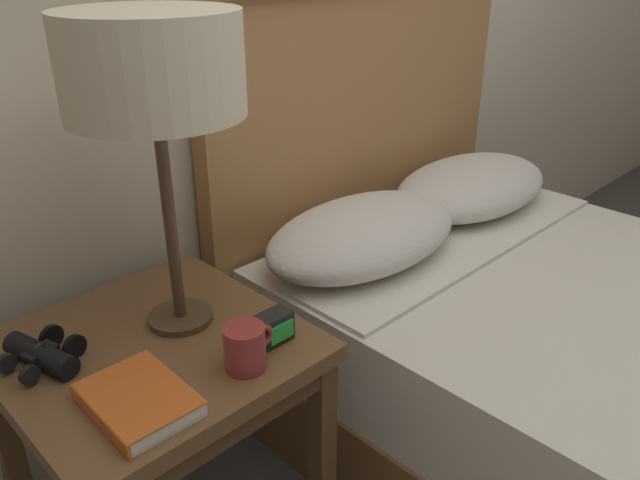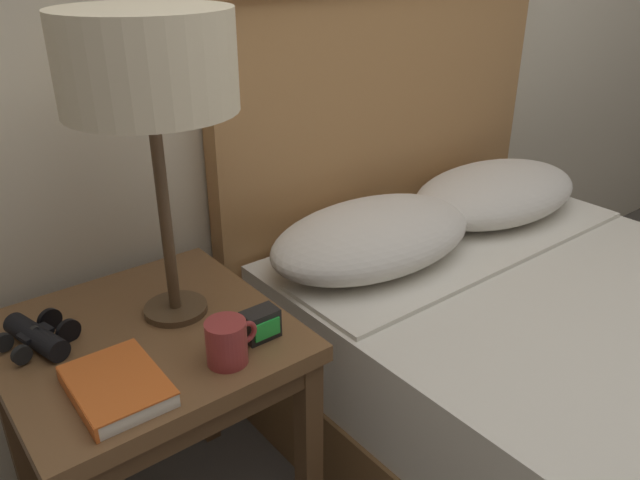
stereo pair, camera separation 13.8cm
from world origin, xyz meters
TOP-DOWN VIEW (x-y plane):
  - nightstand at (-0.60, 0.57)m, footprint 0.54×0.54m
  - bed at (0.31, 0.04)m, footprint 1.23×1.83m
  - table_lamp at (-0.51, 0.59)m, footprint 0.31×0.31m
  - book_on_nightstand at (-0.71, 0.42)m, footprint 0.15×0.20m
  - binoculars_pair at (-0.77, 0.64)m, footprint 0.15×0.16m
  - coffee_mug at (-0.51, 0.38)m, footprint 0.10×0.08m
  - alarm_clock at (-0.42, 0.41)m, footprint 0.07×0.05m

SIDE VIEW (x-z plane):
  - bed at x=0.31m, z-range -0.30..0.90m
  - nightstand at x=-0.60m, z-range 0.20..0.78m
  - book_on_nightstand at x=-0.71m, z-range 0.57..0.60m
  - binoculars_pair at x=-0.77m, z-range 0.57..0.62m
  - alarm_clock at x=-0.42m, z-range 0.57..0.63m
  - coffee_mug at x=-0.51m, z-range 0.57..0.66m
  - table_lamp at x=-0.51m, z-range 0.77..1.37m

